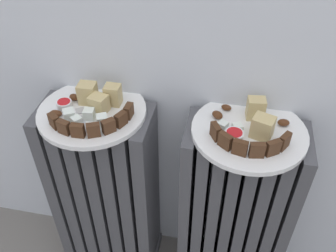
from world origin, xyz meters
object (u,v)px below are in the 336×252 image
object	(u,v)px
jam_bowl_left	(64,104)
jam_bowl_right	(234,136)
plate_left	(92,112)
fork	(82,117)
plate_right	(249,132)
radiator_left	(106,195)
radiator_right	(233,215)

from	to	relation	value
jam_bowl_left	jam_bowl_right	xyz separation A→B (m)	(0.40, -0.03, 0.00)
plate_left	fork	distance (m)	0.04
plate_right	jam_bowl_left	xyz separation A→B (m)	(-0.43, -0.01, 0.02)
plate_right	fork	world-z (taller)	fork
radiator_left	fork	distance (m)	0.32
jam_bowl_right	fork	distance (m)	0.35
radiator_right	plate_right	size ratio (longest dim) A/B	2.30
radiator_left	radiator_right	bearing A→B (deg)	-0.00
radiator_left	plate_left	xyz separation A→B (m)	(0.00, 0.00, 0.31)
plate_left	jam_bowl_right	xyz separation A→B (m)	(0.34, -0.04, 0.02)
plate_left	jam_bowl_left	bearing A→B (deg)	-174.07
plate_right	fork	size ratio (longest dim) A/B	3.01
radiator_left	jam_bowl_right	distance (m)	0.47
plate_left	jam_bowl_left	xyz separation A→B (m)	(-0.06, -0.01, 0.02)
plate_right	jam_bowl_right	world-z (taller)	jam_bowl_right
radiator_right	fork	size ratio (longest dim) A/B	6.93
fork	plate_left	bearing A→B (deg)	72.61
radiator_right	plate_right	xyz separation A→B (m)	(0.00, 0.00, 0.31)
radiator_right	plate_left	world-z (taller)	plate_left
fork	jam_bowl_left	bearing A→B (deg)	153.95
radiator_right	fork	bearing A→B (deg)	-175.03
plate_right	jam_bowl_left	distance (m)	0.43
plate_left	jam_bowl_right	bearing A→B (deg)	-6.93
jam_bowl_left	jam_bowl_right	world-z (taller)	jam_bowl_right
radiator_right	fork	xyz separation A→B (m)	(-0.38, -0.03, 0.31)
fork	plate_right	bearing A→B (deg)	4.97
radiator_left	fork	bearing A→B (deg)	-107.39
plate_left	fork	bearing A→B (deg)	-107.39
plate_right	jam_bowl_left	bearing A→B (deg)	-179.12
radiator_right	plate_right	bearing A→B (deg)	63.43
radiator_left	plate_right	xyz separation A→B (m)	(0.37, 0.00, 0.31)
jam_bowl_left	radiator_left	bearing A→B (deg)	5.93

